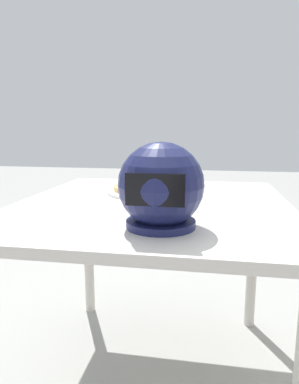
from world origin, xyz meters
TOP-DOWN VIEW (x-y plane):
  - ground_plane at (0.00, 0.00)m, footprint 14.00×14.00m
  - dining_table at (0.00, 0.00)m, footprint 0.97×1.05m
  - pizza_plate at (0.06, -0.17)m, footprint 0.33×0.33m
  - pizza at (0.05, -0.18)m, footprint 0.27×0.27m
  - motorcycle_helmet at (-0.07, 0.31)m, footprint 0.23×0.23m

SIDE VIEW (x-z plane):
  - ground_plane at x=0.00m, z-range 0.00..0.00m
  - dining_table at x=0.00m, z-range 0.28..1.01m
  - pizza_plate at x=0.06m, z-range 0.73..0.74m
  - pizza at x=0.05m, z-range 0.73..0.78m
  - motorcycle_helmet at x=-0.07m, z-range 0.72..0.96m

